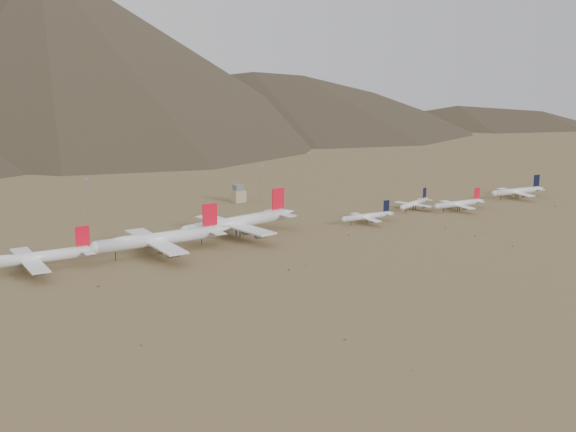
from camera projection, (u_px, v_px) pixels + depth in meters
ground at (298, 246)px, 429.74m from camera, size 3000.00×3000.00×0.00m
widebody_west at (32, 258)px, 381.60m from camera, size 65.02×49.95×19.30m
widebody_centre at (158, 239)px, 411.99m from camera, size 78.54×60.05×23.32m
widebody_east at (237, 222)px, 447.69m from camera, size 80.28×62.51×23.97m
narrowbody_a at (368, 216)px, 481.85m from camera, size 38.14×27.42×12.58m
narrowbody_b at (415, 203)px, 520.21m from camera, size 35.56×26.60×12.29m
narrowbody_c at (459, 204)px, 517.06m from camera, size 41.06×29.54×13.54m
narrowbody_d at (518, 191)px, 556.17m from camera, size 45.90×33.28×15.19m
control_tower at (238, 194)px, 543.10m from camera, size 8.00×8.00×12.00m
mast_west at (87, 197)px, 487.74m from camera, size 2.00×0.60×25.70m
mast_centre at (262, 182)px, 539.59m from camera, size 2.00×0.60×25.70m
mast_east at (309, 168)px, 597.75m from camera, size 2.00×0.60×25.70m
mast_far_east at (427, 161)px, 631.39m from camera, size 2.00×0.60×25.70m
desert_scrub at (398, 260)px, 400.70m from camera, size 411.73×174.83×0.86m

